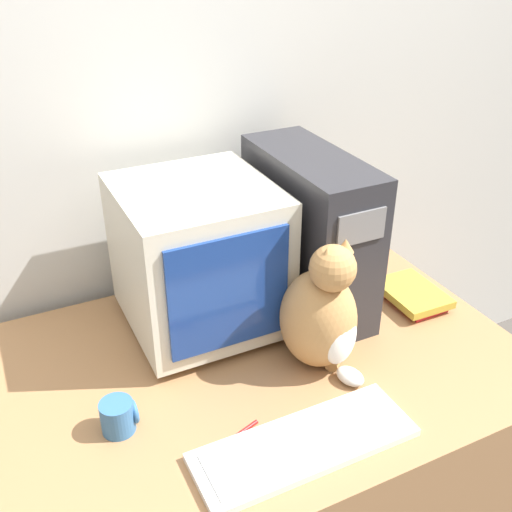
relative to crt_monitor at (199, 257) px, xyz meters
name	(u,v)px	position (x,y,z in m)	size (l,w,h in m)	color
wall_back	(178,99)	(0.08, 0.31, 0.33)	(7.00, 0.05, 2.50)	silver
desk	(260,454)	(0.08, -0.21, -0.56)	(1.33, 0.92, 0.70)	#9E7047
crt_monitor	(199,257)	(0.00, 0.00, 0.00)	(0.39, 0.41, 0.41)	beige
computer_tower	(308,232)	(0.32, -0.03, 0.01)	(0.19, 0.48, 0.45)	#28282D
keyboard	(304,444)	(0.03, -0.52, -0.20)	(0.49, 0.17, 0.02)	silver
cat	(322,315)	(0.21, -0.29, -0.07)	(0.29, 0.27, 0.35)	#B7844C
book_stack	(412,295)	(0.60, -0.17, -0.19)	(0.15, 0.21, 0.04)	red
pen	(233,438)	(-0.10, -0.43, -0.21)	(0.14, 0.05, 0.01)	maroon
mug	(119,416)	(-0.31, -0.29, -0.17)	(0.08, 0.07, 0.08)	#33669E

